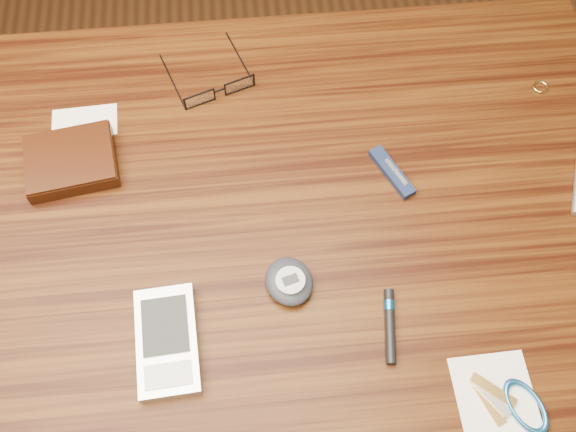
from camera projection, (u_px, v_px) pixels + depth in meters
name	position (u px, v px, depth m)	size (l,w,h in m)	color
ground	(268.00, 378.00, 1.44)	(3.80, 3.80, 0.00)	#472814
desk	(255.00, 265.00, 0.87)	(1.00, 0.70, 0.75)	#331908
wallet_and_card	(71.00, 160.00, 0.81)	(0.12, 0.15, 0.02)	black
eyeglasses	(218.00, 89.00, 0.87)	(0.13, 0.13, 0.02)	black
gold_ring	(540.00, 87.00, 0.88)	(0.02, 0.02, 0.00)	tan
pda_phone	(167.00, 341.00, 0.71)	(0.07, 0.13, 0.02)	#ABABB0
pedometer	(289.00, 281.00, 0.74)	(0.07, 0.07, 0.03)	black
notepad_keys	(511.00, 402.00, 0.68)	(0.10, 0.10, 0.01)	silver
pocket_knife	(392.00, 172.00, 0.81)	(0.05, 0.08, 0.01)	#131B37
black_blue_pen	(390.00, 323.00, 0.72)	(0.02, 0.09, 0.01)	black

